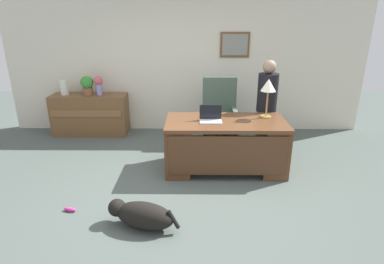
# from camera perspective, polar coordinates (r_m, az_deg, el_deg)

# --- Properties ---
(ground_plane) EXTENTS (12.00, 12.00, 0.00)m
(ground_plane) POSITION_cam_1_polar(r_m,az_deg,el_deg) (4.29, -2.07, -10.85)
(ground_plane) COLOR #4C5651
(back_wall) EXTENTS (7.00, 0.16, 2.70)m
(back_wall) POSITION_cam_1_polar(r_m,az_deg,el_deg) (6.33, -1.13, 12.40)
(back_wall) COLOR beige
(back_wall) RESTS_ON ground_plane
(desk) EXTENTS (1.76, 0.87, 0.78)m
(desk) POSITION_cam_1_polar(r_m,az_deg,el_deg) (4.73, 6.05, -2.14)
(desk) COLOR brown
(desk) RESTS_ON ground_plane
(credenza) EXTENTS (1.44, 0.50, 0.79)m
(credenza) POSITION_cam_1_polar(r_m,az_deg,el_deg) (6.52, -17.87, 3.04)
(credenza) COLOR brown
(credenza) RESTS_ON ground_plane
(armchair) EXTENTS (0.60, 0.59, 1.21)m
(armchair) POSITION_cam_1_polar(r_m,az_deg,el_deg) (5.66, 4.98, 2.81)
(armchair) COLOR #475B4C
(armchair) RESTS_ON ground_plane
(person_standing) EXTENTS (0.32, 0.32, 1.57)m
(person_standing) POSITION_cam_1_polar(r_m,az_deg,el_deg) (5.28, 13.26, 4.25)
(person_standing) COLOR #262323
(person_standing) RESTS_ON ground_plane
(dog_lying) EXTENTS (0.82, 0.47, 0.30)m
(dog_lying) POSITION_cam_1_polar(r_m,az_deg,el_deg) (3.63, -9.10, -14.55)
(dog_lying) COLOR black
(dog_lying) RESTS_ON ground_plane
(laptop) EXTENTS (0.32, 0.22, 0.23)m
(laptop) POSITION_cam_1_polar(r_m,az_deg,el_deg) (4.59, 3.39, 2.67)
(laptop) COLOR #B2B5BA
(laptop) RESTS_ON desk
(desk_lamp) EXTENTS (0.22, 0.22, 0.58)m
(desk_lamp) POSITION_cam_1_polar(r_m,az_deg,el_deg) (4.77, 13.62, 7.82)
(desk_lamp) COLOR #9E8447
(desk_lamp) RESTS_ON desk
(vase_with_flowers) EXTENTS (0.17, 0.17, 0.36)m
(vase_with_flowers) POSITION_cam_1_polar(r_m,az_deg,el_deg) (6.31, -16.54, 8.35)
(vase_with_flowers) COLOR #948BD3
(vase_with_flowers) RESTS_ON credenza
(vase_empty) EXTENTS (0.15, 0.15, 0.28)m
(vase_empty) POSITION_cam_1_polar(r_m,az_deg,el_deg) (6.55, -22.11, 7.46)
(vase_empty) COLOR silver
(vase_empty) RESTS_ON credenza
(potted_plant) EXTENTS (0.24, 0.24, 0.36)m
(potted_plant) POSITION_cam_1_polar(r_m,az_deg,el_deg) (6.38, -18.43, 8.13)
(potted_plant) COLOR brown
(potted_plant) RESTS_ON credenza
(dog_toy_bone) EXTENTS (0.17, 0.09, 0.05)m
(dog_toy_bone) POSITION_cam_1_polar(r_m,az_deg,el_deg) (4.17, -21.21, -12.93)
(dog_toy_bone) COLOR #D8338C
(dog_toy_bone) RESTS_ON ground_plane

